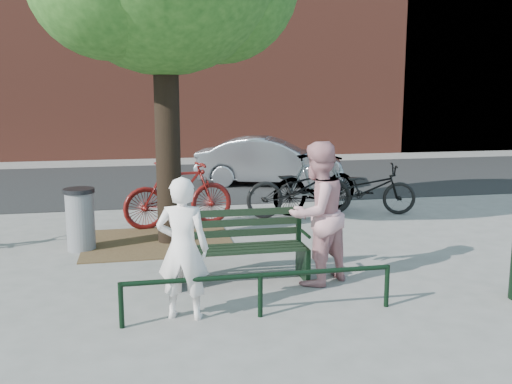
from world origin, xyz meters
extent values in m
plane|color=gray|center=(0.00, 0.00, 0.00)|extent=(90.00, 90.00, 0.00)
cube|color=brown|center=(-1.00, 2.20, 0.01)|extent=(2.40, 2.00, 0.02)
cube|color=black|center=(0.00, 8.50, 0.01)|extent=(40.00, 7.00, 0.01)
cube|color=black|center=(-0.84, 0.00, 0.23)|extent=(0.06, 0.52, 0.45)
cube|color=black|center=(-0.84, 0.23, 0.67)|extent=(0.06, 0.06, 0.44)
cylinder|color=black|center=(-0.84, -0.10, 0.63)|extent=(0.04, 0.36, 0.04)
cube|color=black|center=(0.84, 0.00, 0.23)|extent=(0.06, 0.52, 0.45)
cube|color=black|center=(0.84, 0.23, 0.67)|extent=(0.06, 0.06, 0.44)
cylinder|color=black|center=(0.84, -0.10, 0.63)|extent=(0.04, 0.36, 0.04)
cube|color=black|center=(0.00, 0.00, 0.45)|extent=(1.64, 0.46, 0.04)
cube|color=black|center=(0.00, 0.23, 0.74)|extent=(1.64, 0.03, 0.47)
cylinder|color=black|center=(-1.50, -1.20, 0.25)|extent=(0.06, 0.06, 0.50)
cylinder|color=black|center=(0.00, -1.20, 0.25)|extent=(0.06, 0.06, 0.50)
cylinder|color=black|center=(1.50, -1.20, 0.25)|extent=(0.06, 0.06, 0.50)
cylinder|color=black|center=(0.00, -1.20, 0.48)|extent=(3.00, 0.06, 0.06)
cylinder|color=black|center=(-0.80, 2.20, 1.90)|extent=(0.40, 0.40, 3.80)
imported|color=white|center=(-0.83, -1.05, 0.79)|extent=(0.66, 0.53, 1.58)
imported|color=#CA8B90|center=(0.95, -0.23, 0.92)|extent=(1.13, 1.06, 1.85)
cylinder|color=gray|center=(-2.20, 2.00, 0.46)|extent=(0.44, 0.44, 0.91)
cylinder|color=black|center=(-2.20, 2.00, 0.95)|extent=(0.48, 0.48, 0.07)
imported|color=#510D0B|center=(-0.58, 3.23, 0.61)|extent=(2.11, 0.97, 1.22)
imported|color=black|center=(1.83, 3.65, 0.57)|extent=(2.22, 0.90, 1.14)
imported|color=gray|center=(2.24, 3.91, 0.61)|extent=(2.10, 1.16, 1.21)
imported|color=black|center=(3.23, 3.59, 0.51)|extent=(2.05, 1.15, 1.02)
imported|color=gray|center=(2.10, 7.48, 0.63)|extent=(4.04, 2.40, 1.26)
camera|label=1|loc=(-1.25, -7.06, 2.49)|focal=40.00mm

